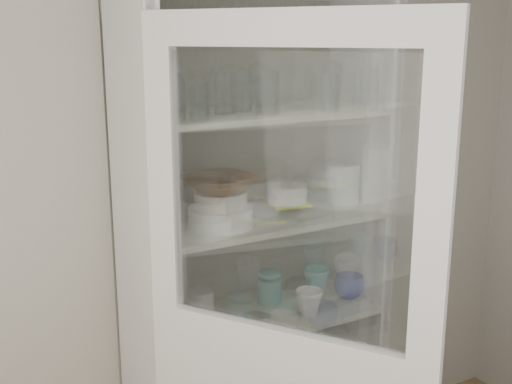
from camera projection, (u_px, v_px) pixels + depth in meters
wall_back at (184, 199)px, 2.54m from camera, size 3.60×0.02×2.60m
pantry_cabinet at (248, 288)px, 2.58m from camera, size 1.00×0.45×2.10m
tumbler_0 at (199, 101)px, 2.06m from camera, size 0.07×0.07×0.13m
tumbler_1 at (176, 101)px, 2.06m from camera, size 0.07×0.07×0.13m
tumbler_2 at (270, 93)px, 2.25m from camera, size 0.09×0.09×0.15m
tumbler_3 at (267, 93)px, 2.20m from camera, size 0.10×0.10×0.16m
tumbler_4 at (330, 92)px, 2.34m from camera, size 0.07×0.07×0.13m
tumbler_5 at (331, 91)px, 2.37m from camera, size 0.08×0.08×0.13m
tumbler_6 at (369, 88)px, 2.42m from camera, size 0.09×0.09×0.15m
tumbler_7 at (148, 95)px, 2.16m from camera, size 0.08×0.08×0.15m
tumbler_8 at (170, 95)px, 2.16m from camera, size 0.09×0.09×0.14m
tumbler_9 at (242, 92)px, 2.31m from camera, size 0.08×0.08×0.14m
tumbler_10 at (224, 93)px, 2.25m from camera, size 0.09×0.09×0.15m
goblet_0 at (174, 90)px, 2.29m from camera, size 0.07×0.07×0.16m
goblet_1 at (259, 82)px, 2.45m from camera, size 0.08×0.08×0.19m
goblet_2 at (243, 86)px, 2.41m from camera, size 0.07×0.07×0.17m
goblet_3 at (333, 80)px, 2.60m from camera, size 0.08×0.08×0.19m
plate_stack_front at (221, 217)px, 2.30m from camera, size 0.23×0.23×0.07m
plate_stack_back at (149, 208)px, 2.33m from camera, size 0.19×0.19×0.11m
cream_bowl at (221, 199)px, 2.29m from camera, size 0.20×0.20×0.06m
terracotta_bowl at (220, 183)px, 2.27m from camera, size 0.31×0.31×0.06m
glass_platter at (287, 207)px, 2.53m from camera, size 0.36×0.36×0.02m
yellow_trivet at (287, 203)px, 2.53m from camera, size 0.18×0.18×0.01m
white_ramekin at (287, 193)px, 2.52m from camera, size 0.16×0.16×0.07m
grey_bowl_stack at (343, 183)px, 2.63m from camera, size 0.14×0.14×0.16m
mug_blue at (349, 286)px, 2.68m from camera, size 0.16×0.16×0.10m
mug_teal at (317, 280)px, 2.74m from camera, size 0.14×0.14×0.11m
mug_white at (309, 302)px, 2.51m from camera, size 0.14×0.14×0.10m
teal_jar at (270, 288)px, 2.63m from camera, size 0.10×0.10×0.12m
measuring_cups at (254, 320)px, 2.43m from camera, size 0.09×0.09×0.04m
white_canister at (201, 305)px, 2.47m from camera, size 0.12×0.12×0.12m
tin_box at (320, 379)px, 2.76m from camera, size 0.23×0.19×0.06m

